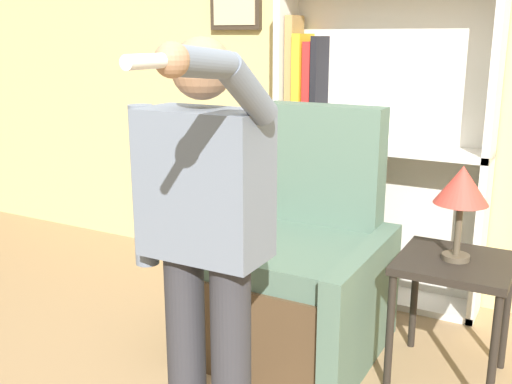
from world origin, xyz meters
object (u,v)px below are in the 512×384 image
(armchair, at_px, (297,276))
(person_standing, at_px, (203,232))
(bookcase, at_px, (356,152))
(table_lamp, at_px, (462,189))
(side_table, at_px, (454,278))

(armchair, height_order, person_standing, person_standing)
(person_standing, bearing_deg, bookcase, 91.49)
(bookcase, bearing_deg, table_lamp, -45.35)
(side_table, distance_m, table_lamp, 0.43)
(armchair, xyz_separation_m, table_lamp, (0.77, 0.04, 0.55))
(side_table, bearing_deg, armchair, -176.96)
(armchair, distance_m, side_table, 0.78)
(bookcase, bearing_deg, armchair, -90.93)
(person_standing, bearing_deg, side_table, 54.45)
(bookcase, relative_size, side_table, 3.14)
(table_lamp, bearing_deg, armchair, -176.96)
(person_standing, bearing_deg, armchair, 93.53)
(bookcase, height_order, table_lamp, bookcase)
(armchair, bearing_deg, person_standing, -86.47)
(person_standing, relative_size, table_lamp, 3.64)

